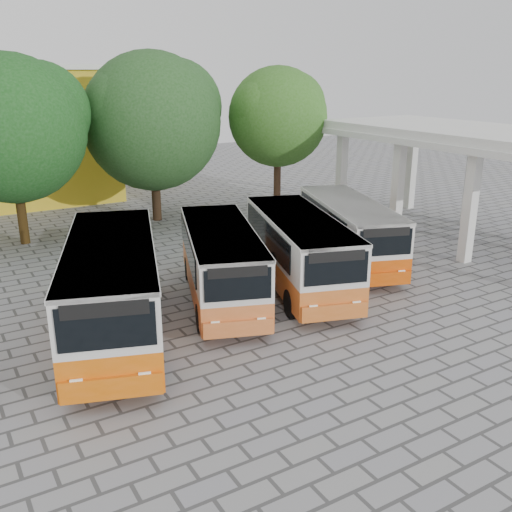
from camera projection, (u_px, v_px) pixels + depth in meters
ground at (351, 313)px, 19.67m from camera, size 90.00×90.00×0.00m
terminal_shelter at (477, 139)px, 26.50m from camera, size 6.80×15.80×5.40m
bus_far_left at (113, 285)px, 17.30m from camera, size 5.14×9.07×3.07m
bus_centre_left at (221, 260)px, 20.23m from camera, size 4.64×7.97×2.69m
bus_centre_right at (299, 248)px, 21.42m from camera, size 4.60×8.26×2.80m
bus_far_right at (349, 228)px, 24.25m from camera, size 4.61×7.99×2.70m
tree_left at (12, 124)px, 25.90m from camera, size 7.11×6.77×8.81m
tree_middle at (153, 117)px, 30.18m from camera, size 7.67×7.30×9.03m
tree_right at (279, 113)px, 31.96m from camera, size 5.84×5.56×8.25m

